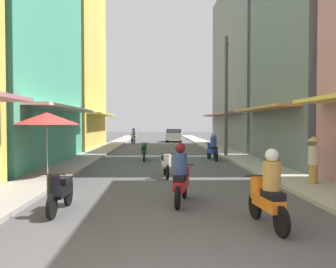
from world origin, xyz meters
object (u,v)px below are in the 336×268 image
object	(u,v)px
motorbike_black	(60,191)
vendor_umbrella	(47,119)
utility_pole	(226,96)
motorbike_silver	(133,137)
motorbike_blue	(213,148)
pedestrian_midway	(314,158)
parked_car	(174,135)
motorbike_orange	(268,192)
motorbike_red	(181,176)
motorbike_green	(144,151)
motorbike_white	(166,164)

from	to	relation	value
motorbike_black	vendor_umbrella	size ratio (longest dim) A/B	0.73
utility_pole	motorbike_silver	bearing A→B (deg)	115.32
motorbike_blue	pedestrian_midway	world-z (taller)	pedestrian_midway
motorbike_black	parked_car	size ratio (longest dim) A/B	0.43
motorbike_orange	motorbike_red	size ratio (longest dim) A/B	1.01
motorbike_black	parked_car	world-z (taller)	parked_car
vendor_umbrella	motorbike_green	bearing A→B (deg)	63.12
motorbike_blue	vendor_umbrella	xyz separation A→B (m)	(-7.13, -6.41, 1.53)
motorbike_blue	vendor_umbrella	distance (m)	9.71
motorbike_silver	parked_car	distance (m)	5.59
motorbike_white	vendor_umbrella	xyz separation A→B (m)	(-4.37, -0.40, 1.73)
motorbike_orange	vendor_umbrella	xyz separation A→B (m)	(-6.20, 6.01, 1.53)
motorbike_red	motorbike_blue	bearing A→B (deg)	76.42
motorbike_black	vendor_umbrella	distance (m)	5.33
motorbike_orange	motorbike_silver	world-z (taller)	same
motorbike_blue	motorbike_red	distance (m)	10.63
vendor_umbrella	motorbike_black	bearing A→B (deg)	-69.56
motorbike_orange	vendor_umbrella	bearing A→B (deg)	135.85
motorbike_green	motorbike_black	size ratio (longest dim) A/B	1.00
vendor_umbrella	utility_pole	distance (m)	11.70
motorbike_silver	utility_pole	distance (m)	15.66
pedestrian_midway	vendor_umbrella	distance (m)	9.35
motorbike_silver	motorbike_red	distance (m)	26.15
motorbike_green	motorbike_blue	bearing A→B (deg)	-1.61
motorbike_orange	motorbike_silver	xyz separation A→B (m)	(-4.53, 28.07, 0.00)
parked_car	motorbike_green	bearing A→B (deg)	-97.93
motorbike_green	vendor_umbrella	world-z (taller)	vendor_umbrella
motorbike_black	parked_car	bearing A→B (deg)	82.12
parked_car	motorbike_white	bearing A→B (deg)	-93.63
motorbike_black	motorbike_red	bearing A→B (deg)	15.66
motorbike_green	motorbike_blue	world-z (taller)	motorbike_blue
motorbike_white	utility_pole	distance (m)	9.27
motorbike_silver	motorbike_blue	xyz separation A→B (m)	(5.46, -15.65, 0.00)
motorbike_white	motorbike_silver	bearing A→B (deg)	97.10
motorbike_red	pedestrian_midway	world-z (taller)	pedestrian_midway
motorbike_blue	parked_car	world-z (taller)	motorbike_blue
motorbike_red	pedestrian_midway	xyz separation A→B (m)	(4.47, 2.21, 0.23)
motorbike_green	utility_pole	world-z (taller)	utility_pole
vendor_umbrella	utility_pole	bearing A→B (deg)	44.78
motorbike_black	parked_car	xyz separation A→B (m)	(4.20, 30.36, 0.24)
utility_pole	motorbike_red	bearing A→B (deg)	-106.59
motorbike_white	parked_car	distance (m)	25.29
motorbike_orange	motorbike_silver	distance (m)	28.44
motorbike_green	pedestrian_midway	xyz separation A→B (m)	(5.80, -8.23, 0.43)
motorbike_green	utility_pole	xyz separation A→B (m)	(4.93, 1.66, 3.24)
motorbike_black	motorbike_orange	bearing A→B (deg)	-16.19
motorbike_red	vendor_umbrella	world-z (taller)	vendor_umbrella
motorbike_white	pedestrian_midway	distance (m)	5.20
motorbike_green	motorbike_red	distance (m)	10.52
vendor_umbrella	utility_pole	size ratio (longest dim) A/B	0.34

